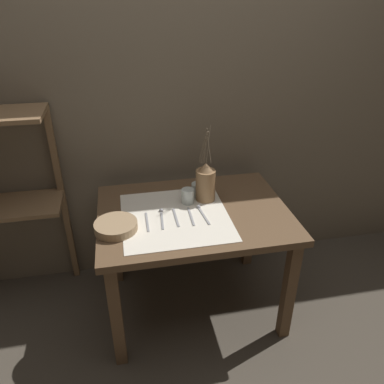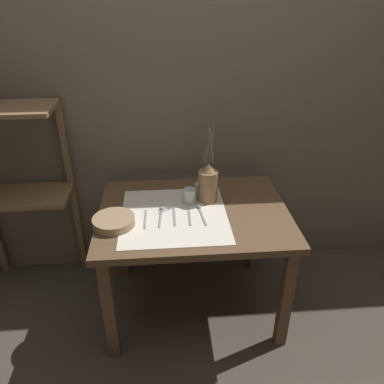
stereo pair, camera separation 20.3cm
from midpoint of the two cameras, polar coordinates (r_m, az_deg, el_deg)
ground_plane at (r=2.53m, az=-2.18°, el=-16.65°), size 12.00×12.00×0.00m
stone_wall_back at (r=2.36m, az=-4.79°, el=13.86°), size 7.00×0.06×2.40m
wooden_table at (r=2.14m, az=-2.48°, el=-5.18°), size 1.06×0.79×0.71m
wooden_shelf_unit at (r=2.42m, az=-29.07°, el=2.17°), size 0.59×0.32×1.24m
linen_cloth at (r=2.04m, az=-5.41°, el=-3.79°), size 0.58×0.59×0.00m
pitcher_with_flowers at (r=2.14m, az=-0.63°, el=1.33°), size 0.11×0.11×0.45m
wooden_bowl at (r=1.98m, az=-14.44°, el=-5.18°), size 0.22×0.22×0.05m
glass_tumbler_near at (r=2.14m, az=-3.36°, el=-0.70°), size 0.07×0.07×0.09m
glass_tumbler_far at (r=2.21m, az=-1.82°, el=0.30°), size 0.07×0.07×0.08m
fork_outer at (r=2.01m, az=-9.74°, el=-4.60°), size 0.02×0.18×0.00m
spoon_outer at (r=2.06m, az=-7.49°, el=-3.44°), size 0.03×0.19×0.02m
fork_inner at (r=2.03m, az=-5.35°, el=-3.97°), size 0.01×0.18×0.00m
knife_center at (r=2.03m, az=-3.02°, el=-3.81°), size 0.02×0.18×0.00m
spoon_inner at (r=2.08m, az=-1.49°, el=-2.88°), size 0.04×0.19×0.02m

